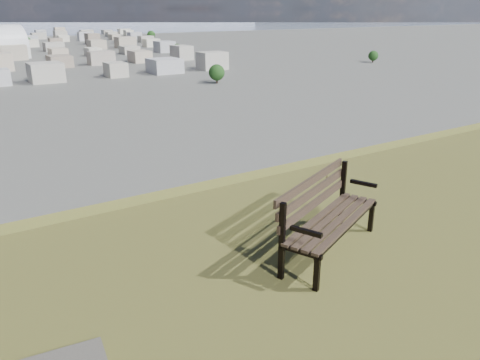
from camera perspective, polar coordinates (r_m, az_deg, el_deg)
park_bench at (r=5.52m, az=10.39°, el=-3.81°), size 1.79×1.19×0.90m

